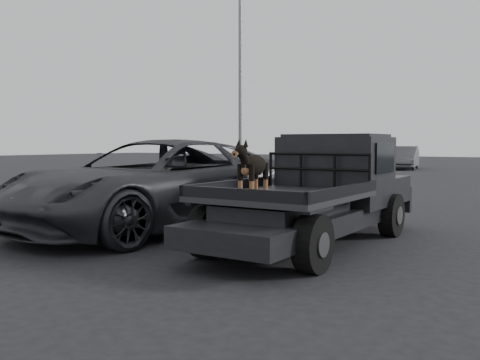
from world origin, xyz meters
The scene contains 8 objects.
ground centered at (0.00, 0.00, 0.00)m, with size 120.00×120.00×0.00m, color black.
flatbed_ute centered at (0.20, 1.71, 0.46)m, with size 2.00×5.40×0.92m, color black, non-canonical shape.
ute_cab centered at (0.20, 2.66, 1.36)m, with size 1.72×1.30×0.88m, color black, non-canonical shape.
headache_rack centered at (0.20, 1.91, 1.20)m, with size 1.80×0.08×0.55m, color black, non-canonical shape.
dog centered at (0.11, 0.06, 1.29)m, with size 0.32×0.60×0.74m, color black, non-canonical shape.
parked_suv centered at (-3.01, 1.58, 0.86)m, with size 2.85×6.19×1.72m, color #2E2E33.
distant_car_a centered at (-5.75, 27.60, 0.72)m, with size 1.52×4.36×1.44m, color #4C4C51.
floodlight_near centered at (-11.25, 17.18, 7.51)m, with size 1.08×0.28×13.83m.
Camera 1 is at (3.89, -6.08, 1.65)m, focal length 40.00 mm.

